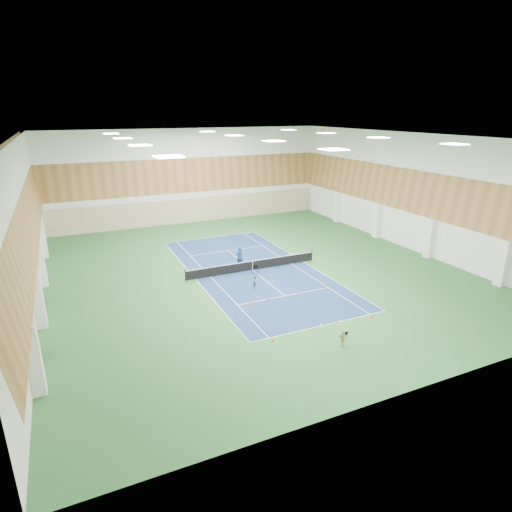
# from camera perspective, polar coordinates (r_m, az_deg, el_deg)

# --- Properties ---
(ground) EXTENTS (40.00, 40.00, 0.00)m
(ground) POSITION_cam_1_polar(r_m,az_deg,el_deg) (39.86, -0.46, -1.90)
(ground) COLOR #285E2D
(ground) RESTS_ON ground
(room_shell) EXTENTS (36.00, 40.00, 12.00)m
(room_shell) POSITION_cam_1_polar(r_m,az_deg,el_deg) (38.13, -0.49, 6.55)
(room_shell) COLOR white
(room_shell) RESTS_ON ground
(wood_cladding) EXTENTS (36.00, 40.00, 8.00)m
(wood_cladding) POSITION_cam_1_polar(r_m,az_deg,el_deg) (37.75, -0.50, 9.52)
(wood_cladding) COLOR #A46D3D
(wood_cladding) RESTS_ON room_shell
(ceiling_light_grid) EXTENTS (21.40, 25.40, 0.06)m
(ceiling_light_grid) POSITION_cam_1_polar(r_m,az_deg,el_deg) (37.31, -0.51, 15.47)
(ceiling_light_grid) COLOR white
(ceiling_light_grid) RESTS_ON room_shell
(court_surface) EXTENTS (10.97, 23.77, 0.01)m
(court_surface) POSITION_cam_1_polar(r_m,az_deg,el_deg) (39.85, -0.46, -1.90)
(court_surface) COLOR navy
(court_surface) RESTS_ON ground
(tennis_balls_scatter) EXTENTS (10.57, 22.77, 0.07)m
(tennis_balls_scatter) POSITION_cam_1_polar(r_m,az_deg,el_deg) (39.84, -0.46, -1.84)
(tennis_balls_scatter) COLOR yellow
(tennis_balls_scatter) RESTS_ON ground
(tennis_net) EXTENTS (12.80, 0.10, 1.10)m
(tennis_net) POSITION_cam_1_polar(r_m,az_deg,el_deg) (39.66, -0.47, -1.16)
(tennis_net) COLOR black
(tennis_net) RESTS_ON ground
(back_curtain) EXTENTS (35.40, 0.16, 3.20)m
(back_curtain) POSITION_cam_1_polar(r_m,az_deg,el_deg) (57.27, -8.59, 6.04)
(back_curtain) COLOR #C6B793
(back_curtain) RESTS_ON ground
(door_left_a) EXTENTS (0.08, 1.80, 2.20)m
(door_left_a) POSITION_cam_1_polar(r_m,az_deg,el_deg) (29.27, -27.52, -9.95)
(door_left_a) COLOR #593319
(door_left_a) RESTS_ON ground
(door_left_b) EXTENTS (0.08, 1.80, 2.20)m
(door_left_b) POSITION_cam_1_polar(r_m,az_deg,el_deg) (36.57, -27.14, -4.23)
(door_left_b) COLOR #593319
(door_left_b) RESTS_ON ground
(coach) EXTENTS (0.80, 0.61, 1.96)m
(coach) POSITION_cam_1_polar(r_m,az_deg,el_deg) (40.43, -2.21, -0.13)
(coach) COLOR navy
(coach) RESTS_ON ground
(child_court) EXTENTS (0.69, 0.62, 1.15)m
(child_court) POSITION_cam_1_polar(r_m,az_deg,el_deg) (35.78, -0.08, -3.41)
(child_court) COLOR #9898A0
(child_court) RESTS_ON ground
(child_apron) EXTENTS (0.70, 0.46, 1.11)m
(child_apron) POSITION_cam_1_polar(r_m,az_deg,el_deg) (27.89, 11.47, -10.73)
(child_apron) COLOR tan
(child_apron) RESTS_ON ground
(ball_cart) EXTENTS (0.61, 0.61, 0.80)m
(ball_cart) POSITION_cam_1_polar(r_m,az_deg,el_deg) (38.93, -0.11, -1.79)
(ball_cart) COLOR black
(ball_cart) RESTS_ON ground
(cone_svc_a) EXTENTS (0.20, 0.20, 0.22)m
(cone_svc_a) POSITION_cam_1_polar(r_m,az_deg,el_deg) (32.94, -0.45, -6.35)
(cone_svc_a) COLOR #FF4D0D
(cone_svc_a) RESTS_ON ground
(cone_svc_b) EXTENTS (0.19, 0.19, 0.21)m
(cone_svc_b) POSITION_cam_1_polar(r_m,az_deg,el_deg) (33.67, 1.69, -5.78)
(cone_svc_b) COLOR #E4460C
(cone_svc_b) RESTS_ON ground
(cone_svc_c) EXTENTS (0.20, 0.20, 0.22)m
(cone_svc_c) POSITION_cam_1_polar(r_m,az_deg,el_deg) (35.18, 5.86, -4.75)
(cone_svc_c) COLOR #FF4B0D
(cone_svc_c) RESTS_ON ground
(cone_svc_d) EXTENTS (0.22, 0.22, 0.24)m
(cone_svc_d) POSITION_cam_1_polar(r_m,az_deg,el_deg) (36.53, 9.18, -3.96)
(cone_svc_d) COLOR #F23D0C
(cone_svc_d) RESTS_ON ground
(cone_base_a) EXTENTS (0.21, 0.21, 0.23)m
(cone_base_a) POSITION_cam_1_polar(r_m,az_deg,el_deg) (28.08, 2.24, -11.14)
(cone_base_a) COLOR #FF630D
(cone_base_a) RESTS_ON ground
(cone_base_b) EXTENTS (0.19, 0.19, 0.21)m
(cone_base_b) POSITION_cam_1_polar(r_m,az_deg,el_deg) (29.81, 6.72, -9.38)
(cone_base_b) COLOR orange
(cone_base_b) RESTS_ON ground
(cone_base_c) EXTENTS (0.21, 0.21, 0.23)m
(cone_base_c) POSITION_cam_1_polar(r_m,az_deg,el_deg) (30.75, 10.71, -8.65)
(cone_base_c) COLOR orange
(cone_base_c) RESTS_ON ground
(cone_base_d) EXTENTS (0.22, 0.22, 0.24)m
(cone_base_d) POSITION_cam_1_polar(r_m,az_deg,el_deg) (32.05, 15.20, -7.80)
(cone_base_d) COLOR #E7400C
(cone_base_d) RESTS_ON ground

